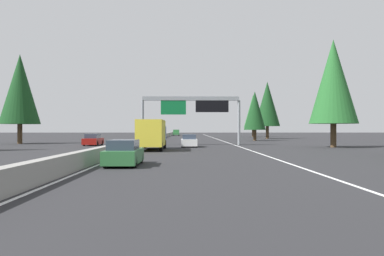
{
  "coord_description": "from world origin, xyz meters",
  "views": [
    {
      "loc": [
        -2.89,
        -5.39,
        2.09
      ],
      "look_at": [
        69.2,
        -6.29,
        2.25
      ],
      "focal_mm": 36.66,
      "sensor_mm": 36.0,
      "label": 1
    }
  ],
  "objects_px": {
    "oncoming_near": "(93,140)",
    "conifer_right_distant": "(253,111)",
    "conifer_left_near": "(20,89)",
    "pickup_distant_a": "(176,133)",
    "conifer_right_far": "(267,104)",
    "sign_gantry_overhead": "(192,106)",
    "conifer_right_near": "(333,82)",
    "sedan_far_left": "(124,153)",
    "box_truck_distant_b": "(152,134)",
    "conifer_right_mid": "(255,111)",
    "sedan_mid_left": "(189,141)"
  },
  "relations": [
    {
      "from": "box_truck_distant_b",
      "to": "pickup_distant_a",
      "type": "distance_m",
      "value": 84.15
    },
    {
      "from": "conifer_right_distant",
      "to": "conifer_left_near",
      "type": "distance_m",
      "value": 61.87
    },
    {
      "from": "sedan_far_left",
      "to": "conifer_right_distant",
      "type": "bearing_deg",
      "value": -14.71
    },
    {
      "from": "sign_gantry_overhead",
      "to": "box_truck_distant_b",
      "type": "relative_size",
      "value": 1.49
    },
    {
      "from": "conifer_right_far",
      "to": "conifer_right_distant",
      "type": "height_order",
      "value": "conifer_right_far"
    },
    {
      "from": "sedan_far_left",
      "to": "conifer_right_far",
      "type": "relative_size",
      "value": 0.36
    },
    {
      "from": "box_truck_distant_b",
      "to": "pickup_distant_a",
      "type": "height_order",
      "value": "box_truck_distant_b"
    },
    {
      "from": "pickup_distant_a",
      "to": "conifer_right_near",
      "type": "distance_m",
      "value": 81.8
    },
    {
      "from": "sedan_mid_left",
      "to": "conifer_right_mid",
      "type": "distance_m",
      "value": 26.92
    },
    {
      "from": "sedan_mid_left",
      "to": "sedan_far_left",
      "type": "bearing_deg",
      "value": 170.43
    },
    {
      "from": "sign_gantry_overhead",
      "to": "pickup_distant_a",
      "type": "bearing_deg",
      "value": 3.21
    },
    {
      "from": "conifer_right_mid",
      "to": "conifer_right_distant",
      "type": "height_order",
      "value": "conifer_right_distant"
    },
    {
      "from": "pickup_distant_a",
      "to": "conifer_right_near",
      "type": "xyz_separation_m",
      "value": [
        -79.06,
        -19.98,
        6.52
      ]
    },
    {
      "from": "sign_gantry_overhead",
      "to": "conifer_right_distant",
      "type": "relative_size",
      "value": 1.15
    },
    {
      "from": "conifer_right_far",
      "to": "conifer_left_near",
      "type": "height_order",
      "value": "conifer_left_near"
    },
    {
      "from": "conifer_right_far",
      "to": "conifer_right_distant",
      "type": "bearing_deg",
      "value": -0.2
    },
    {
      "from": "sedan_far_left",
      "to": "box_truck_distant_b",
      "type": "distance_m",
      "value": 16.5
    },
    {
      "from": "conifer_right_near",
      "to": "oncoming_near",
      "type": "bearing_deg",
      "value": 78.8
    },
    {
      "from": "box_truck_distant_b",
      "to": "conifer_right_near",
      "type": "relative_size",
      "value": 0.7
    },
    {
      "from": "pickup_distant_a",
      "to": "sedan_mid_left",
      "type": "bearing_deg",
      "value": -177.28
    },
    {
      "from": "oncoming_near",
      "to": "conifer_right_distant",
      "type": "xyz_separation_m",
      "value": [
        52.27,
        -29.13,
        6.01
      ]
    },
    {
      "from": "conifer_right_far",
      "to": "conifer_left_near",
      "type": "distance_m",
      "value": 49.49
    },
    {
      "from": "sedan_mid_left",
      "to": "conifer_right_mid",
      "type": "bearing_deg",
      "value": -26.29
    },
    {
      "from": "box_truck_distant_b",
      "to": "conifer_right_far",
      "type": "xyz_separation_m",
      "value": [
        44.59,
        -20.64,
        5.8
      ]
    },
    {
      "from": "box_truck_distant_b",
      "to": "conifer_left_near",
      "type": "relative_size",
      "value": 0.67
    },
    {
      "from": "box_truck_distant_b",
      "to": "conifer_left_near",
      "type": "xyz_separation_m",
      "value": [
        16.49,
        20.1,
        6.07
      ]
    },
    {
      "from": "sign_gantry_overhead",
      "to": "oncoming_near",
      "type": "height_order",
      "value": "sign_gantry_overhead"
    },
    {
      "from": "pickup_distant_a",
      "to": "oncoming_near",
      "type": "bearing_deg",
      "value": 173.44
    },
    {
      "from": "oncoming_near",
      "to": "box_truck_distant_b",
      "type": "bearing_deg",
      "value": 38.17
    },
    {
      "from": "sedan_far_left",
      "to": "conifer_right_mid",
      "type": "height_order",
      "value": "conifer_right_mid"
    },
    {
      "from": "box_truck_distant_b",
      "to": "conifer_right_distant",
      "type": "distance_m",
      "value": 66.5
    },
    {
      "from": "conifer_right_mid",
      "to": "conifer_right_near",
      "type": "bearing_deg",
      "value": -169.73
    },
    {
      "from": "conifer_right_mid",
      "to": "conifer_right_far",
      "type": "xyz_separation_m",
      "value": [
        14.4,
        -5.19,
        2.1
      ]
    },
    {
      "from": "sedan_mid_left",
      "to": "conifer_right_distant",
      "type": "relative_size",
      "value": 0.4
    },
    {
      "from": "conifer_right_mid",
      "to": "conifer_right_far",
      "type": "bearing_deg",
      "value": -19.83
    },
    {
      "from": "box_truck_distant_b",
      "to": "conifer_right_distant",
      "type": "xyz_separation_m",
      "value": [
        62.99,
        -20.71,
        5.09
      ]
    },
    {
      "from": "sign_gantry_overhead",
      "to": "conifer_right_far",
      "type": "relative_size",
      "value": 1.04
    },
    {
      "from": "box_truck_distant_b",
      "to": "conifer_right_mid",
      "type": "relative_size",
      "value": 0.97
    },
    {
      "from": "sign_gantry_overhead",
      "to": "conifer_right_near",
      "type": "relative_size",
      "value": 1.04
    },
    {
      "from": "conifer_right_distant",
      "to": "conifer_right_mid",
      "type": "bearing_deg",
      "value": 170.9
    },
    {
      "from": "sign_gantry_overhead",
      "to": "conifer_right_far",
      "type": "xyz_separation_m",
      "value": [
        33.57,
        -16.53,
        2.47
      ]
    },
    {
      "from": "box_truck_distant_b",
      "to": "sedan_mid_left",
      "type": "distance_m",
      "value": 7.47
    },
    {
      "from": "sedan_far_left",
      "to": "conifer_left_near",
      "type": "distance_m",
      "value": 39.16
    },
    {
      "from": "conifer_right_near",
      "to": "conifer_right_mid",
      "type": "relative_size",
      "value": 1.4
    },
    {
      "from": "conifer_right_far",
      "to": "conifer_right_distant",
      "type": "distance_m",
      "value": 18.41
    },
    {
      "from": "conifer_left_near",
      "to": "pickup_distant_a",
      "type": "bearing_deg",
      "value": -16.56
    },
    {
      "from": "oncoming_near",
      "to": "conifer_right_far",
      "type": "relative_size",
      "value": 0.36
    },
    {
      "from": "sedan_far_left",
      "to": "box_truck_distant_b",
      "type": "xyz_separation_m",
      "value": [
        16.47,
        -0.15,
        0.93
      ]
    },
    {
      "from": "sedan_far_left",
      "to": "conifer_left_near",
      "type": "height_order",
      "value": "conifer_left_near"
    },
    {
      "from": "sign_gantry_overhead",
      "to": "oncoming_near",
      "type": "xyz_separation_m",
      "value": [
        -0.3,
        12.54,
        -4.27
      ]
    }
  ]
}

